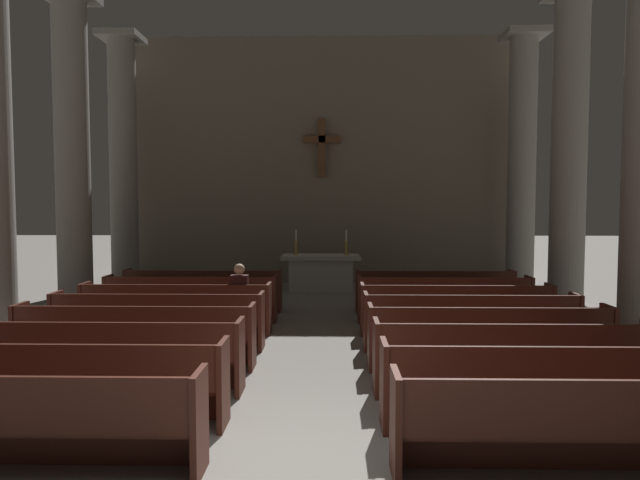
% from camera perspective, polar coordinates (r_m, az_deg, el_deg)
% --- Properties ---
extents(ground_plane, '(80.00, 80.00, 0.00)m').
position_cam_1_polar(ground_plane, '(5.57, -2.23, -22.11)').
color(ground_plane, gray).
extents(pew_left_row_1, '(3.51, 0.50, 0.95)m').
position_cam_1_polar(pew_left_row_1, '(6.07, -28.50, -15.46)').
color(pew_left_row_1, '#4C2319').
rests_on(pew_left_row_1, ground).
extents(pew_left_row_2, '(3.51, 0.50, 0.95)m').
position_cam_1_polar(pew_left_row_2, '(7.03, -23.83, -12.74)').
color(pew_left_row_2, '#4C2319').
rests_on(pew_left_row_2, ground).
extents(pew_left_row_3, '(3.51, 0.50, 0.95)m').
position_cam_1_polar(pew_left_row_3, '(8.03, -20.36, -10.63)').
color(pew_left_row_3, '#4C2319').
rests_on(pew_left_row_3, ground).
extents(pew_left_row_4, '(3.51, 0.50, 0.95)m').
position_cam_1_polar(pew_left_row_4, '(9.06, -17.71, -8.96)').
color(pew_left_row_4, '#4C2319').
rests_on(pew_left_row_4, ground).
extents(pew_left_row_5, '(3.51, 0.50, 0.95)m').
position_cam_1_polar(pew_left_row_5, '(10.12, -15.62, -7.63)').
color(pew_left_row_5, '#4C2319').
rests_on(pew_left_row_5, ground).
extents(pew_left_row_6, '(3.51, 0.50, 0.95)m').
position_cam_1_polar(pew_left_row_6, '(11.18, -13.94, -6.54)').
color(pew_left_row_6, '#4C2319').
rests_on(pew_left_row_6, ground).
extents(pew_left_row_7, '(3.51, 0.50, 0.95)m').
position_cam_1_polar(pew_left_row_7, '(12.26, -12.55, -5.64)').
color(pew_left_row_7, '#4C2319').
rests_on(pew_left_row_7, ground).
extents(pew_left_row_8, '(3.51, 0.50, 0.95)m').
position_cam_1_polar(pew_left_row_8, '(13.35, -11.40, -4.88)').
color(pew_left_row_8, '#4C2319').
rests_on(pew_left_row_8, ground).
extents(pew_right_row_1, '(3.51, 0.50, 0.95)m').
position_cam_1_polar(pew_right_row_1, '(5.81, 25.39, -16.26)').
color(pew_right_row_1, '#4C2319').
rests_on(pew_right_row_1, ground).
extents(pew_right_row_2, '(3.51, 0.50, 0.95)m').
position_cam_1_polar(pew_right_row_2, '(6.80, 21.38, -13.23)').
color(pew_right_row_2, '#4C2319').
rests_on(pew_right_row_2, ground).
extents(pew_right_row_3, '(3.51, 0.50, 0.95)m').
position_cam_1_polar(pew_right_row_3, '(7.83, 18.48, -10.95)').
color(pew_right_row_3, '#4C2319').
rests_on(pew_right_row_3, ground).
extents(pew_right_row_4, '(3.51, 0.50, 0.95)m').
position_cam_1_polar(pew_right_row_4, '(8.89, 16.29, -9.18)').
color(pew_right_row_4, '#4C2319').
rests_on(pew_right_row_4, ground).
extents(pew_right_row_5, '(3.51, 0.50, 0.95)m').
position_cam_1_polar(pew_right_row_5, '(9.96, 14.58, -7.79)').
color(pew_right_row_5, '#4C2319').
rests_on(pew_right_row_5, ground).
extents(pew_right_row_6, '(3.51, 0.50, 0.95)m').
position_cam_1_polar(pew_right_row_6, '(11.04, 13.22, -6.66)').
color(pew_right_row_6, '#4C2319').
rests_on(pew_right_row_6, ground).
extents(pew_right_row_7, '(3.51, 0.50, 0.95)m').
position_cam_1_polar(pew_right_row_7, '(12.13, 12.10, -5.73)').
color(pew_right_row_7, '#4C2319').
rests_on(pew_right_row_7, ground).
extents(pew_right_row_8, '(3.51, 0.50, 0.95)m').
position_cam_1_polar(pew_right_row_8, '(13.23, 11.17, -4.95)').
color(pew_right_row_8, '#4C2319').
rests_on(pew_right_row_8, ground).
extents(column_left_third, '(1.14, 1.14, 7.12)m').
position_cam_1_polar(column_left_third, '(14.29, -23.15, 7.50)').
color(column_left_third, gray).
rests_on(column_left_third, ground).
extents(column_right_third, '(1.14, 1.14, 7.12)m').
position_cam_1_polar(column_right_third, '(14.05, 23.26, 7.57)').
color(column_right_third, gray).
rests_on(column_right_third, ground).
extents(column_left_fourth, '(1.14, 1.14, 7.12)m').
position_cam_1_polar(column_left_fourth, '(17.24, -18.75, 6.86)').
color(column_left_fourth, gray).
rests_on(column_left_fourth, ground).
extents(column_right_fourth, '(1.14, 1.14, 7.12)m').
position_cam_1_polar(column_right_fourth, '(17.05, 19.20, 6.89)').
color(column_right_fourth, gray).
rests_on(column_right_fourth, ground).
extents(altar, '(2.20, 0.90, 1.01)m').
position_cam_1_polar(altar, '(16.22, 0.11, -3.13)').
color(altar, '#A8A399').
rests_on(altar, ground).
extents(candlestick_left, '(0.16, 0.16, 0.69)m').
position_cam_1_polar(candlestick_left, '(16.18, -2.37, -0.66)').
color(candlestick_left, '#B79338').
rests_on(candlestick_left, altar).
extents(candlestick_right, '(0.16, 0.16, 0.69)m').
position_cam_1_polar(candlestick_right, '(16.16, 2.59, -0.67)').
color(candlestick_right, '#B79338').
rests_on(candlestick_right, altar).
extents(apse_with_cross, '(12.28, 0.46, 7.46)m').
position_cam_1_polar(apse_with_cross, '(17.84, 0.21, 7.76)').
color(apse_with_cross, '#706656').
rests_on(apse_with_cross, ground).
extents(lone_worshipper, '(0.32, 0.43, 1.32)m').
position_cam_1_polar(lone_worshipper, '(10.94, -7.85, -5.55)').
color(lone_worshipper, '#26262B').
rests_on(lone_worshipper, ground).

